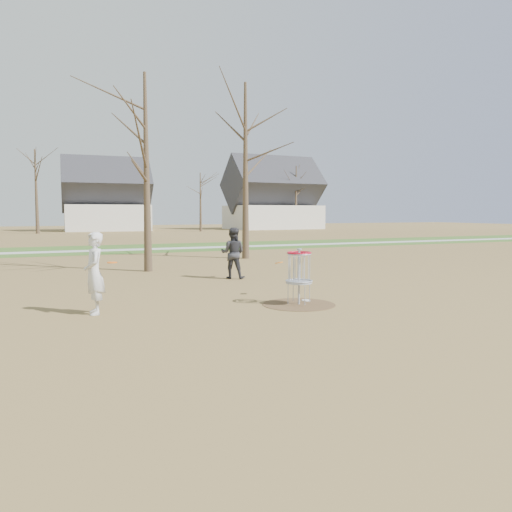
{
  "coord_description": "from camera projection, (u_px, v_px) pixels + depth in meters",
  "views": [
    {
      "loc": [
        -5.8,
        -10.71,
        2.26
      ],
      "look_at": [
        -0.5,
        1.5,
        1.1
      ],
      "focal_mm": 35.0,
      "sensor_mm": 36.0,
      "label": 1
    }
  ],
  "objects": [
    {
      "name": "ground",
      "position": [
        299.0,
        305.0,
        12.28
      ],
      "size": [
        160.0,
        160.0,
        0.0
      ],
      "primitive_type": "plane",
      "color": "brown",
      "rests_on": "ground"
    },
    {
      "name": "green_band",
      "position": [
        140.0,
        248.0,
        31.47
      ],
      "size": [
        160.0,
        8.0,
        0.01
      ],
      "primitive_type": "cube",
      "color": "#2D5119",
      "rests_on": "ground"
    },
    {
      "name": "footpath",
      "position": [
        143.0,
        249.0,
        30.56
      ],
      "size": [
        160.0,
        1.5,
        0.01
      ],
      "primitive_type": "cube",
      "color": "#9E9E99",
      "rests_on": "green_band"
    },
    {
      "name": "dirt_circle",
      "position": [
        299.0,
        304.0,
        12.28
      ],
      "size": [
        1.8,
        1.8,
        0.01
      ],
      "primitive_type": "cylinder",
      "color": "#47331E",
      "rests_on": "ground"
    },
    {
      "name": "player_standing",
      "position": [
        94.0,
        273.0,
        11.06
      ],
      "size": [
        0.44,
        0.67,
        1.83
      ],
      "primitive_type": "imported",
      "rotation": [
        0.0,
        0.0,
        -1.57
      ],
      "color": "silver",
      "rests_on": "ground"
    },
    {
      "name": "player_throwing",
      "position": [
        233.0,
        253.0,
        17.08
      ],
      "size": [
        1.07,
        1.01,
        1.75
      ],
      "primitive_type": "imported",
      "rotation": [
        0.0,
        0.0,
        2.59
      ],
      "color": "#2E2D32",
      "rests_on": "ground"
    },
    {
      "name": "disc_grounded",
      "position": [
        306.0,
        300.0,
        12.76
      ],
      "size": [
        0.22,
        0.22,
        0.02
      ],
      "primitive_type": "cylinder",
      "color": "white",
      "rests_on": "dirt_circle"
    },
    {
      "name": "discs_in_play",
      "position": [
        208.0,
        263.0,
        12.31
      ],
      "size": [
        4.69,
        0.95,
        0.3
      ],
      "color": "orange",
      "rests_on": "ground"
    },
    {
      "name": "disc_golf_basket",
      "position": [
        299.0,
        268.0,
        12.2
      ],
      "size": [
        0.64,
        0.64,
        1.35
      ],
      "color": "#9EA3AD",
      "rests_on": "ground"
    },
    {
      "name": "bare_trees",
      "position": [
        129.0,
        178.0,
        45.22
      ],
      "size": [
        52.62,
        44.98,
        9.0
      ],
      "color": "#382B1E",
      "rests_on": "ground"
    },
    {
      "name": "houses_row",
      "position": [
        128.0,
        202.0,
        61.72
      ],
      "size": [
        56.51,
        10.01,
        7.26
      ],
      "color": "silver",
      "rests_on": "ground"
    }
  ]
}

